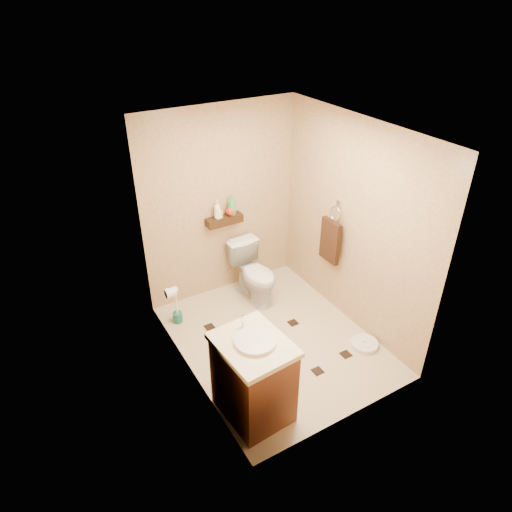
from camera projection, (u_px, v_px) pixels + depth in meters
ground at (274, 340)px, 5.21m from camera, size 2.50×2.50×0.00m
wall_back at (221, 204)px, 5.51m from camera, size 2.00×0.04×2.40m
wall_front at (360, 317)px, 3.66m from camera, size 2.00×0.04×2.40m
wall_left at (184, 277)px, 4.15m from camera, size 0.04×2.50×2.40m
wall_right at (353, 226)px, 5.02m from camera, size 0.04×2.50×2.40m
ceiling at (280, 131)px, 3.96m from camera, size 2.00×2.50×0.02m
wall_shelf at (224, 220)px, 5.54m from camera, size 0.46×0.14×0.10m
floor_accents at (278, 341)px, 5.19m from camera, size 1.20×1.33×0.01m
toilet at (255, 273)px, 5.73m from camera, size 0.45×0.74×0.73m
vanity at (253, 377)px, 4.13m from camera, size 0.63×0.74×0.99m
bathroom_scale at (364, 344)px, 5.11m from camera, size 0.40×0.40×0.06m
toilet_brush at (177, 310)px, 5.40m from camera, size 0.12×0.12×0.51m
towel_ring at (331, 239)px, 5.30m from camera, size 0.12×0.30×0.76m
toilet_paper at (170, 293)px, 4.97m from camera, size 0.12×0.11×0.12m
bottle_a at (217, 210)px, 5.42m from camera, size 0.12×0.12×0.23m
bottle_b at (219, 212)px, 5.45m from camera, size 0.08×0.08×0.15m
bottle_c at (230, 209)px, 5.51m from camera, size 0.14×0.14×0.15m
bottle_d at (232, 205)px, 5.50m from camera, size 0.13×0.13×0.25m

